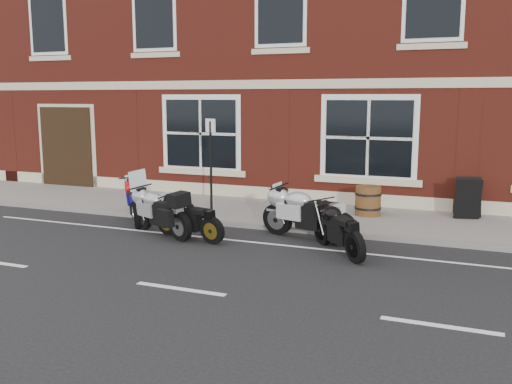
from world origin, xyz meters
TOP-DOWN VIEW (x-y plane):
  - ground at (0.00, 0.00)m, footprint 80.00×80.00m
  - sidewalk at (0.00, 3.00)m, footprint 30.00×3.00m
  - kerb at (0.00, 1.42)m, footprint 30.00×0.16m
  - pub_building at (0.00, 10.50)m, footprint 24.00×12.00m
  - moto_touring_silver at (-2.26, 0.08)m, footprint 2.01×0.99m
  - moto_sport_red at (-3.51, 1.04)m, footprint 1.35×1.81m
  - moto_sport_black at (-1.46, -0.04)m, footprint 1.88×0.61m
  - moto_sport_silver at (0.94, 0.88)m, footprint 2.28×0.75m
  - moto_naked_black at (1.82, 0.10)m, footprint 1.42×1.63m
  - a_board_sign at (4.10, 3.87)m, footprint 0.68×0.54m
  - barrel_planter at (1.77, 3.35)m, footprint 0.66×0.66m
  - parking_sign at (-2.03, 2.20)m, footprint 0.33×0.14m

SIDE VIEW (x-z plane):
  - ground at x=0.00m, z-range 0.00..0.00m
  - sidewalk at x=0.00m, z-range 0.00..0.12m
  - kerb at x=0.00m, z-range 0.00..0.12m
  - barrel_planter at x=1.77m, z-range 0.12..0.86m
  - moto_sport_black at x=-1.46m, z-range 0.06..0.92m
  - moto_naked_black at x=1.82m, z-range 0.07..0.99m
  - moto_sport_red at x=-3.51m, z-range 0.07..1.03m
  - moto_touring_silver at x=-2.26m, z-range -0.13..1.28m
  - moto_sport_silver at x=0.94m, z-range 0.08..1.12m
  - a_board_sign at x=4.10m, z-range 0.12..1.12m
  - parking_sign at x=-2.03m, z-range 0.31..2.70m
  - pub_building at x=0.00m, z-range 0.00..12.00m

